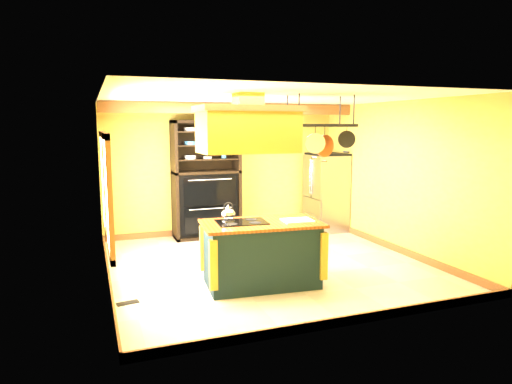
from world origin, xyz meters
TOP-DOWN VIEW (x-y plane):
  - floor at (0.00, 0.00)m, footprint 5.00×5.00m
  - ceiling at (0.00, 0.00)m, footprint 5.00×5.00m
  - wall_back at (0.00, 2.50)m, footprint 5.00×0.02m
  - wall_front at (0.00, -2.50)m, footprint 5.00×0.02m
  - wall_left at (-2.50, 0.00)m, footprint 0.02×5.00m
  - wall_right at (2.50, 0.00)m, footprint 0.02×5.00m
  - ceiling_beam at (0.00, 1.70)m, footprint 5.00×0.15m
  - window_near at (-2.47, -0.80)m, footprint 0.06×1.06m
  - window_far at (-2.47, 0.60)m, footprint 0.06×1.06m
  - kitchen_island at (-0.44, -0.88)m, footprint 1.74×1.07m
  - range_hood at (-0.63, -0.88)m, footprint 1.38×0.78m
  - pot_rack at (0.47, -0.88)m, footprint 1.02×0.48m
  - refrigerator at (2.12, 1.89)m, footprint 0.71×0.84m
  - hutch at (-0.46, 2.24)m, footprint 1.34×0.61m
  - floor_register at (-2.30, -0.93)m, footprint 0.30×0.17m

SIDE VIEW (x-z plane):
  - floor at x=0.00m, z-range 0.00..0.00m
  - floor_register at x=-2.30m, z-range 0.00..0.01m
  - kitchen_island at x=-0.44m, z-range -0.09..1.02m
  - refrigerator at x=2.12m, z-range -0.02..1.62m
  - hutch at x=-0.46m, z-range -0.28..2.10m
  - wall_back at x=0.00m, z-range 0.00..2.70m
  - wall_front at x=0.00m, z-range 0.00..2.70m
  - wall_left at x=-2.50m, z-range 0.00..2.70m
  - wall_right at x=2.50m, z-range 0.00..2.70m
  - window_near at x=-2.47m, z-range 0.62..2.18m
  - window_far at x=-2.47m, z-range 0.62..2.18m
  - pot_rack at x=0.47m, z-range 1.73..2.63m
  - range_hood at x=-0.63m, z-range 1.84..2.64m
  - ceiling_beam at x=0.00m, z-range 2.49..2.69m
  - ceiling at x=0.00m, z-range 2.70..2.70m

